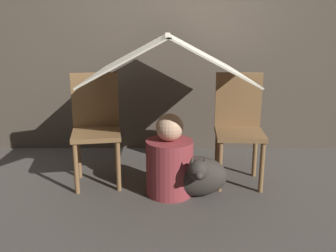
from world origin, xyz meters
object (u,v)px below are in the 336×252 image
Objects in this scene: chair_left at (96,124)px; dog at (196,176)px; person_front at (170,162)px; chair_right at (239,124)px.

chair_left reaches higher than dog.
chair_left is 1.88× the size of dog.
dog is at bearing -16.27° from person_front.
chair_left and chair_right have the same top height.
person_front is 0.22m from dog.
chair_right reaches higher than dog.
chair_right is at bearing 24.48° from person_front.
chair_right is at bearing 40.65° from dog.
chair_left is 0.89m from dog.
person_front is at bearing -151.79° from chair_right.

